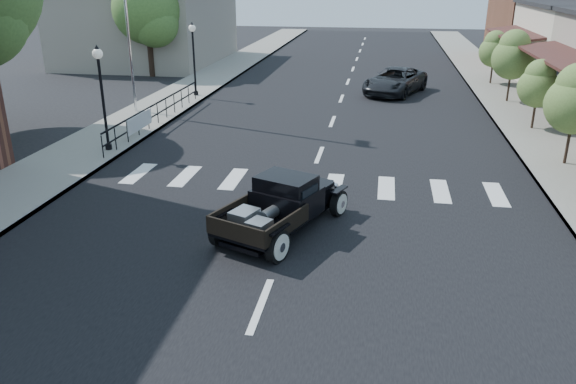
# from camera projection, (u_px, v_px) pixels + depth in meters

# --- Properties ---
(ground) EXTENTS (120.00, 120.00, 0.00)m
(ground) POSITION_uv_depth(u_px,v_px,m) (287.00, 240.00, 13.77)
(ground) COLOR black
(ground) RESTS_ON ground
(road) EXTENTS (14.00, 80.00, 0.02)m
(road) POSITION_uv_depth(u_px,v_px,m) (338.00, 107.00, 27.55)
(road) COLOR black
(road) RESTS_ON ground
(road_markings) EXTENTS (12.00, 60.00, 0.06)m
(road_markings) POSITION_uv_depth(u_px,v_px,m) (328.00, 134.00, 22.96)
(road_markings) COLOR silver
(road_markings) RESTS_ON ground
(sidewalk_left) EXTENTS (3.00, 80.00, 0.15)m
(sidewalk_left) POSITION_uv_depth(u_px,v_px,m) (173.00, 100.00, 28.85)
(sidewalk_left) COLOR gray
(sidewalk_left) RESTS_ON ground
(sidewalk_right) EXTENTS (3.00, 80.00, 0.15)m
(sidewalk_right) POSITION_uv_depth(u_px,v_px,m) (520.00, 112.00, 26.21)
(sidewalk_right) COLOR gray
(sidewalk_right) RESTS_ON ground
(low_building_left) EXTENTS (10.00, 12.00, 5.00)m
(low_building_left) POSITION_uv_depth(u_px,v_px,m) (149.00, 27.00, 40.94)
(low_building_left) COLOR gray
(low_building_left) RESTS_ON ground
(railing) EXTENTS (0.08, 10.00, 1.00)m
(railing) POSITION_uv_depth(u_px,v_px,m) (157.00, 111.00, 23.86)
(railing) COLOR black
(railing) RESTS_ON sidewalk_left
(banner) EXTENTS (0.04, 2.20, 0.60)m
(banner) POSITION_uv_depth(u_px,v_px,m) (140.00, 128.00, 22.09)
(banner) COLOR silver
(banner) RESTS_ON sidewalk_left
(lamp_post_b) EXTENTS (0.36, 0.36, 3.71)m
(lamp_post_b) POSITION_uv_depth(u_px,v_px,m) (103.00, 99.00, 19.74)
(lamp_post_b) COLOR black
(lamp_post_b) RESTS_ON sidewalk_left
(lamp_post_c) EXTENTS (0.36, 0.36, 3.71)m
(lamp_post_c) POSITION_uv_depth(u_px,v_px,m) (194.00, 59.00, 28.94)
(lamp_post_c) COLOR black
(lamp_post_c) RESTS_ON sidewalk_left
(big_tree_far) EXTENTS (4.23, 4.23, 6.21)m
(big_tree_far) POSITION_uv_depth(u_px,v_px,m) (148.00, 26.00, 34.82)
(big_tree_far) COLOR #44692D
(big_tree_far) RESTS_ON ground
(small_tree_b) EXTENTS (1.93, 1.93, 3.21)m
(small_tree_b) POSITION_uv_depth(u_px,v_px,m) (573.00, 116.00, 18.33)
(small_tree_b) COLOR #506C31
(small_tree_b) RESTS_ON sidewalk_right
(small_tree_c) EXTENTS (1.62, 1.62, 2.70)m
(small_tree_c) POSITION_uv_depth(u_px,v_px,m) (537.00, 96.00, 22.77)
(small_tree_c) COLOR #506C31
(small_tree_c) RESTS_ON sidewalk_right
(small_tree_d) EXTENTS (2.01, 2.01, 3.36)m
(small_tree_d) POSITION_uv_depth(u_px,v_px,m) (511.00, 67.00, 27.61)
(small_tree_d) COLOR #506C31
(small_tree_d) RESTS_ON sidewalk_right
(small_tree_e) EXTENTS (1.73, 1.73, 2.88)m
(small_tree_e) POSITION_uv_depth(u_px,v_px,m) (493.00, 58.00, 32.33)
(small_tree_e) COLOR #506C31
(small_tree_e) RESTS_ON sidewalk_right
(hotrod_pickup) EXTENTS (3.40, 4.62, 1.45)m
(hotrod_pickup) POSITION_uv_depth(u_px,v_px,m) (282.00, 204.00, 14.00)
(hotrod_pickup) COLOR black
(hotrod_pickup) RESTS_ON ground
(second_car) EXTENTS (3.91, 5.43, 1.37)m
(second_car) POSITION_uv_depth(u_px,v_px,m) (395.00, 81.00, 30.40)
(second_car) COLOR black
(second_car) RESTS_ON ground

